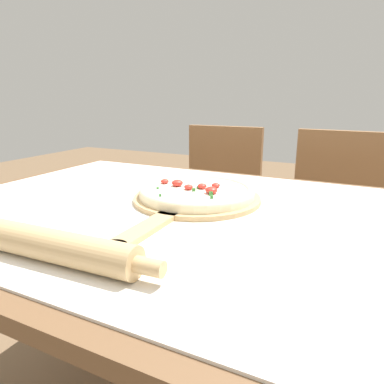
{
  "coord_description": "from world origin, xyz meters",
  "views": [
    {
      "loc": [
        0.34,
        -0.7,
        1.04
      ],
      "look_at": [
        -0.03,
        0.05,
        0.81
      ],
      "focal_mm": 32.0,
      "sensor_mm": 36.0,
      "label": 1
    }
  ],
  "objects": [
    {
      "name": "pizza",
      "position": [
        -0.03,
        0.08,
        0.81
      ],
      "size": [
        0.3,
        0.3,
        0.04
      ],
      "color": "beige",
      "rests_on": "pizza_peel"
    },
    {
      "name": "towel_cloth",
      "position": [
        0.0,
        0.0,
        0.78
      ],
      "size": [
        1.31,
        0.86,
        0.0
      ],
      "color": "silver",
      "rests_on": "dining_table"
    },
    {
      "name": "rolling_pin",
      "position": [
        -0.12,
        -0.34,
        0.81
      ],
      "size": [
        0.45,
        0.07,
        0.06
      ],
      "rotation": [
        0.0,
        0.0,
        0.04
      ],
      "color": "tan",
      "rests_on": "towel_cloth"
    },
    {
      "name": "dining_table",
      "position": [
        0.0,
        0.0,
        0.67
      ],
      "size": [
        1.39,
        0.94,
        0.78
      ],
      "color": "brown",
      "rests_on": "ground_plane"
    },
    {
      "name": "chair_left",
      "position": [
        -0.27,
        0.82,
        0.53
      ],
      "size": [
        0.41,
        0.41,
        0.91
      ],
      "rotation": [
        0.0,
        0.0,
        0.02
      ],
      "color": "brown",
      "rests_on": "ground_plane"
    },
    {
      "name": "pizza_peel",
      "position": [
        -0.03,
        0.06,
        0.79
      ],
      "size": [
        0.33,
        0.54,
        0.01
      ],
      "color": "tan",
      "rests_on": "towel_cloth"
    },
    {
      "name": "chair_right",
      "position": [
        0.27,
        0.82,
        0.53
      ],
      "size": [
        0.42,
        0.42,
        0.91
      ],
      "rotation": [
        0.0,
        0.0,
        -0.06
      ],
      "color": "brown",
      "rests_on": "ground_plane"
    }
  ]
}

